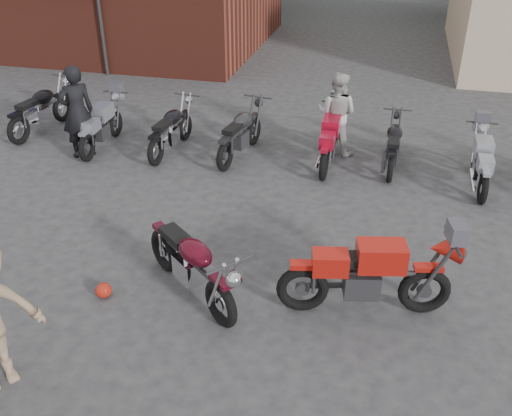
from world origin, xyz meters
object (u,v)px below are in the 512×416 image
(row_bike_4, at_px, (330,138))
(sportbike, at_px, (369,272))
(helmet, at_px, (103,290))
(row_bike_5, at_px, (393,143))
(person_light, at_px, (337,114))
(row_bike_1, at_px, (101,123))
(row_bike_2, at_px, (171,127))
(row_bike_0, at_px, (41,107))
(row_bike_3, at_px, (241,130))
(vintage_motorcycle, at_px, (191,260))
(row_bike_6, at_px, (482,160))
(person_dark, at_px, (77,112))

(row_bike_4, bearing_deg, sportbike, -166.23)
(helmet, distance_m, row_bike_5, 6.49)
(person_light, bearing_deg, row_bike_1, 22.97)
(row_bike_2, height_order, row_bike_5, row_bike_2)
(row_bike_0, xyz_separation_m, row_bike_1, (1.77, -0.50, -0.05))
(row_bike_3, distance_m, row_bike_5, 3.13)
(row_bike_1, distance_m, row_bike_4, 4.92)
(vintage_motorcycle, bearing_deg, helmet, -125.88)
(vintage_motorcycle, relative_size, row_bike_1, 1.11)
(row_bike_4, relative_size, row_bike_6, 1.06)
(sportbike, bearing_deg, row_bike_3, 111.06)
(vintage_motorcycle, xyz_separation_m, row_bike_0, (-5.40, 4.97, -0.01))
(row_bike_4, bearing_deg, person_dark, 99.37)
(row_bike_4, distance_m, row_bike_5, 1.27)
(row_bike_1, distance_m, row_bike_2, 1.55)
(sportbike, distance_m, row_bike_0, 9.09)
(row_bike_3, bearing_deg, row_bike_4, -78.78)
(helmet, distance_m, person_dark, 5.11)
(vintage_motorcycle, distance_m, row_bike_6, 6.14)
(vintage_motorcycle, relative_size, person_dark, 1.09)
(vintage_motorcycle, bearing_deg, sportbike, 45.94)
(person_light, xyz_separation_m, row_bike_4, (-0.04, -0.60, -0.30))
(row_bike_0, xyz_separation_m, row_bike_5, (7.94, -0.01, -0.07))
(vintage_motorcycle, xyz_separation_m, row_bike_1, (-3.63, 4.47, -0.06))
(row_bike_0, bearing_deg, person_light, -78.66)
(row_bike_0, bearing_deg, row_bike_4, -83.79)
(person_dark, distance_m, row_bike_6, 8.07)
(helmet, distance_m, row_bike_3, 5.11)
(vintage_motorcycle, height_order, row_bike_2, vintage_motorcycle)
(row_bike_5, bearing_deg, row_bike_4, 97.64)
(person_dark, distance_m, row_bike_2, 1.93)
(vintage_motorcycle, height_order, row_bike_3, vintage_motorcycle)
(person_dark, bearing_deg, row_bike_5, 144.17)
(row_bike_1, bearing_deg, sportbike, -126.40)
(sportbike, bearing_deg, vintage_motorcycle, 173.81)
(vintage_motorcycle, relative_size, person_light, 1.21)
(vintage_motorcycle, height_order, person_light, person_light)
(sportbike, relative_size, row_bike_6, 1.19)
(sportbike, distance_m, row_bike_3, 5.37)
(vintage_motorcycle, height_order, sportbike, sportbike)
(row_bike_0, relative_size, row_bike_1, 1.09)
(vintage_motorcycle, height_order, row_bike_1, vintage_motorcycle)
(person_light, bearing_deg, sportbike, 113.83)
(vintage_motorcycle, distance_m, row_bike_4, 4.97)
(person_light, height_order, row_bike_5, person_light)
(row_bike_0, bearing_deg, helmet, -133.98)
(sportbike, relative_size, helmet, 9.50)
(helmet, bearing_deg, vintage_motorcycle, 14.33)
(row_bike_3, bearing_deg, person_light, -61.50)
(row_bike_0, height_order, row_bike_2, row_bike_0)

